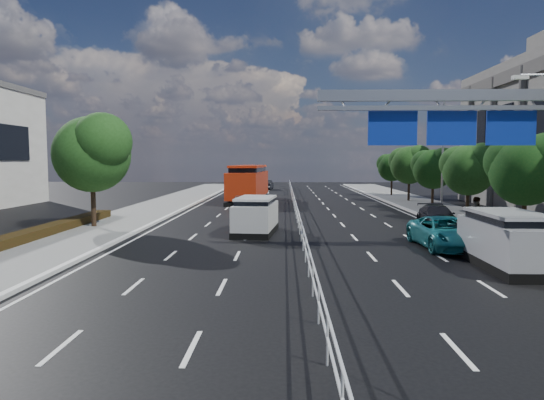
{
  "coord_description": "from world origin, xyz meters",
  "views": [
    {
      "loc": [
        -0.85,
        -9.94,
        3.97
      ],
      "look_at": [
        -1.33,
        9.4,
        2.4
      ],
      "focal_mm": 32.0,
      "sensor_mm": 36.0,
      "label": 1
    }
  ],
  "objects": [
    {
      "name": "ground",
      "position": [
        0.0,
        0.0,
        0.0
      ],
      "size": [
        160.0,
        160.0,
        0.0
      ],
      "primitive_type": "plane",
      "color": "black",
      "rests_on": "ground"
    },
    {
      "name": "median_fence",
      "position": [
        0.0,
        22.5,
        0.53
      ],
      "size": [
        0.05,
        85.0,
        1.02
      ],
      "color": "silver",
      "rests_on": "ground"
    },
    {
      "name": "overhead_gantry",
      "position": [
        6.74,
        10.05,
        5.61
      ],
      "size": [
        10.24,
        0.38,
        7.45
      ],
      "color": "gray",
      "rests_on": "ground"
    },
    {
      "name": "streetlight_far",
      "position": [
        10.5,
        26.0,
        5.21
      ],
      "size": [
        2.78,
        2.4,
        9.0
      ],
      "color": "gray",
      "rests_on": "ground"
    },
    {
      "name": "near_tree_back",
      "position": [
        -11.94,
        17.97,
        4.61
      ],
      "size": [
        4.84,
        4.51,
        6.69
      ],
      "color": "black",
      "rests_on": "ground"
    },
    {
      "name": "far_tree_d",
      "position": [
        11.25,
        14.48,
        3.69
      ],
      "size": [
        3.85,
        3.59,
        5.34
      ],
      "color": "black",
      "rests_on": "ground"
    },
    {
      "name": "far_tree_e",
      "position": [
        11.25,
        21.98,
        3.56
      ],
      "size": [
        3.63,
        3.38,
        5.13
      ],
      "color": "black",
      "rests_on": "ground"
    },
    {
      "name": "far_tree_f",
      "position": [
        11.24,
        29.48,
        3.49
      ],
      "size": [
        3.52,
        3.28,
        5.02
      ],
      "color": "black",
      "rests_on": "ground"
    },
    {
      "name": "far_tree_g",
      "position": [
        11.25,
        36.98,
        3.75
      ],
      "size": [
        3.96,
        3.69,
        5.45
      ],
      "color": "black",
      "rests_on": "ground"
    },
    {
      "name": "far_tree_h",
      "position": [
        11.24,
        44.48,
        3.42
      ],
      "size": [
        3.41,
        3.18,
        4.91
      ],
      "color": "black",
      "rests_on": "ground"
    },
    {
      "name": "white_minivan",
      "position": [
        -2.38,
        16.29,
        0.98
      ],
      "size": [
        2.43,
        4.78,
        2.0
      ],
      "rotation": [
        0.0,
        0.0,
        -0.1
      ],
      "color": "black",
      "rests_on": "ground"
    },
    {
      "name": "red_bus",
      "position": [
        -4.3,
        37.17,
        1.84
      ],
      "size": [
        3.48,
        11.97,
        3.53
      ],
      "rotation": [
        0.0,
        0.0,
        -0.06
      ],
      "color": "black",
      "rests_on": "ground"
    },
    {
      "name": "near_car_silver",
      "position": [
        -4.58,
        33.13,
        0.72
      ],
      "size": [
        2.14,
        4.36,
        1.43
      ],
      "primitive_type": "imported",
      "rotation": [
        0.0,
        0.0,
        3.25
      ],
      "color": "#9C9DA3",
      "rests_on": "ground"
    },
    {
      "name": "near_car_dark",
      "position": [
        -3.2,
        56.6,
        0.66
      ],
      "size": [
        1.79,
        4.14,
        1.33
      ],
      "primitive_type": "imported",
      "rotation": [
        0.0,
        0.0,
        3.04
      ],
      "color": "black",
      "rests_on": "ground"
    },
    {
      "name": "silver_minivan",
      "position": [
        7.47,
        8.01,
        1.03
      ],
      "size": [
        2.19,
        5.06,
        2.09
      ],
      "rotation": [
        0.0,
        0.0,
        -0.01
      ],
      "color": "black",
      "rests_on": "ground"
    },
    {
      "name": "parked_car_teal",
      "position": [
        6.5,
        12.0,
        0.71
      ],
      "size": [
        2.52,
        5.17,
        1.42
      ],
      "primitive_type": "imported",
      "rotation": [
        0.0,
        0.0,
        0.03
      ],
      "color": "#1B777D",
      "rests_on": "ground"
    },
    {
      "name": "parked_car_dark",
      "position": [
        8.3,
        19.0,
        0.65
      ],
      "size": [
        2.25,
        4.67,
        1.31
      ],
      "primitive_type": "imported",
      "rotation": [
        0.0,
        0.0,
        -0.09
      ],
      "color": "black",
      "rests_on": "ground"
    },
    {
      "name": "pedestrian_b",
      "position": [
        9.6,
        16.57,
        1.08
      ],
      "size": [
        1.16,
        1.12,
        1.88
      ],
      "primitive_type": "imported",
      "rotation": [
        0.0,
        0.0,
        2.49
      ],
      "color": "gray",
      "rests_on": "sidewalk_far"
    }
  ]
}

